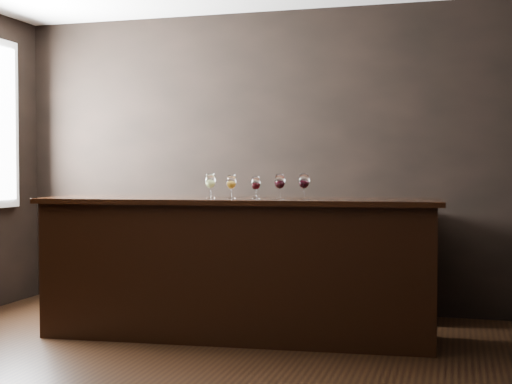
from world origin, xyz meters
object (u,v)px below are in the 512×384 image
(glass_white, at_px, (210,182))
(glass_red_a, at_px, (256,184))
(bar_counter, at_px, (237,271))
(back_bar_shelf, at_px, (281,262))
(glass_amber, at_px, (231,182))
(glass_red_b, at_px, (280,182))
(glass_red_c, at_px, (304,182))

(glass_white, bearing_deg, glass_red_a, -4.18)
(bar_counter, bearing_deg, back_bar_shelf, 78.83)
(back_bar_shelf, distance_m, glass_white, 1.29)
(glass_amber, bearing_deg, glass_white, -176.74)
(glass_red_b, bearing_deg, glass_red_a, -178.72)
(back_bar_shelf, height_order, glass_red_b, glass_red_b)
(glass_white, bearing_deg, bar_counter, 1.95)
(glass_white, bearing_deg, glass_red_c, 0.77)
(glass_amber, height_order, glass_red_c, glass_red_c)
(glass_white, xyz_separation_m, glass_red_b, (0.57, -0.02, -0.00))
(glass_red_c, bearing_deg, glass_white, -179.23)
(bar_counter, relative_size, glass_red_a, 17.64)
(glass_red_b, bearing_deg, back_bar_shelf, 103.29)
(glass_white, height_order, glass_red_a, glass_white)
(bar_counter, height_order, glass_red_c, glass_red_c)
(back_bar_shelf, bearing_deg, glass_amber, -99.03)
(glass_white, xyz_separation_m, glass_red_c, (0.75, 0.01, 0.00))
(glass_white, relative_size, glass_red_b, 1.00)
(bar_counter, distance_m, glass_red_a, 0.70)
(glass_red_c, bearing_deg, glass_amber, -179.96)
(back_bar_shelf, height_order, glass_red_a, glass_red_a)
(glass_red_c, bearing_deg, glass_red_a, -174.18)
(glass_red_a, bearing_deg, back_bar_shelf, 92.93)
(back_bar_shelf, height_order, glass_white, glass_white)
(glass_red_a, bearing_deg, bar_counter, 167.88)
(bar_counter, bearing_deg, glass_red_b, -9.79)
(glass_amber, bearing_deg, bar_counter, -2.86)
(bar_counter, distance_m, glass_red_c, 0.88)
(glass_red_a, bearing_deg, glass_white, 175.82)
(glass_red_c, bearing_deg, bar_counter, -179.71)
(bar_counter, relative_size, glass_red_c, 15.29)
(bar_counter, height_order, glass_red_b, glass_red_b)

